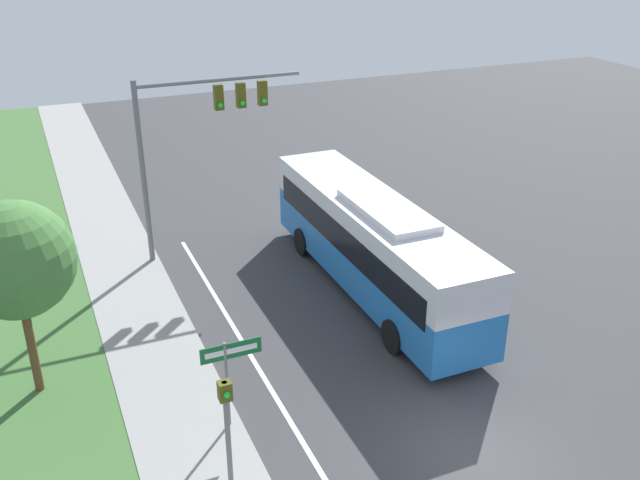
# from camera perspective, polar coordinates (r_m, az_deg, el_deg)

# --- Properties ---
(ground_plane) EXTENTS (80.00, 80.00, 0.00)m
(ground_plane) POSITION_cam_1_polar(r_m,az_deg,el_deg) (18.56, 11.98, -16.54)
(ground_plane) COLOR #38383A
(bus) EXTENTS (2.59, 11.81, 3.52)m
(bus) POSITION_cam_1_polar(r_m,az_deg,el_deg) (24.25, 4.30, -0.03)
(bus) COLOR #236BB7
(bus) RESTS_ON ground_plane
(signal_gantry) EXTENTS (6.13, 0.41, 6.90)m
(signal_gantry) POSITION_cam_1_polar(r_m,az_deg,el_deg) (26.31, -9.89, 8.91)
(signal_gantry) COLOR slate
(signal_gantry) RESTS_ON ground_plane
(pedestrian_signal) EXTENTS (0.28, 0.34, 3.21)m
(pedestrian_signal) POSITION_cam_1_polar(r_m,az_deg,el_deg) (15.84, -7.44, -14.26)
(pedestrian_signal) COLOR slate
(pedestrian_signal) RESTS_ON ground_plane
(street_sign) EXTENTS (1.56, 0.08, 2.58)m
(street_sign) POSITION_cam_1_polar(r_m,az_deg,el_deg) (18.02, -7.26, -9.99)
(street_sign) COLOR slate
(street_sign) RESTS_ON ground_plane
(roadside_tree) EXTENTS (3.08, 3.08, 5.52)m
(roadside_tree) POSITION_cam_1_polar(r_m,az_deg,el_deg) (19.63, -23.26, -1.50)
(roadside_tree) COLOR brown
(roadside_tree) RESTS_ON grass_verge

